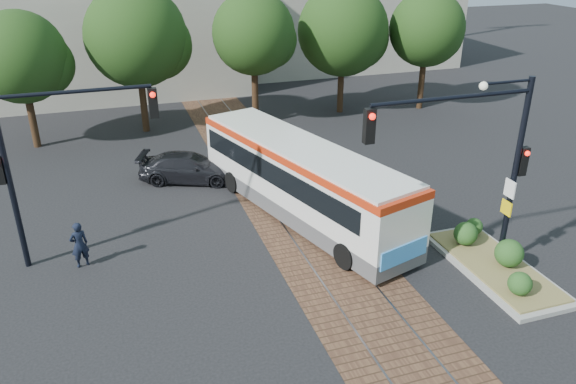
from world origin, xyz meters
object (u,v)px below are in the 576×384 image
object	(u,v)px
traffic_island	(494,259)
officer	(79,245)
signal_pole_left	(44,151)
parked_car	(189,167)
signal_pole_main	(485,150)
city_bus	(301,177)

from	to	relation	value
traffic_island	officer	xyz separation A→B (m)	(-12.63, 4.32, 0.46)
signal_pole_left	officer	bearing A→B (deg)	-45.98
signal_pole_left	parked_car	xyz separation A→B (m)	(5.01, 5.26, -3.25)
signal_pole_main	parked_car	bearing A→B (deg)	125.66
city_bus	signal_pole_left	size ratio (longest dim) A/B	1.81
traffic_island	signal_pole_main	world-z (taller)	signal_pole_main
signal_pole_left	city_bus	bearing A→B (deg)	4.18
traffic_island	signal_pole_main	xyz separation A→B (m)	(-0.96, 0.09, 3.83)
city_bus	traffic_island	bearing A→B (deg)	-66.43
signal_pole_main	parked_car	distance (m)	12.89
officer	parked_car	bearing A→B (deg)	-146.06
city_bus	signal_pole_main	xyz separation A→B (m)	(3.72, -5.43, 2.56)
signal_pole_left	signal_pole_main	bearing A→B (deg)	-21.45
traffic_island	city_bus	bearing A→B (deg)	130.29
traffic_island	signal_pole_main	size ratio (longest dim) A/B	0.87
traffic_island	parked_car	distance (m)	13.04
signal_pole_main	officer	distance (m)	12.87
city_bus	parked_car	world-z (taller)	city_bus
traffic_island	officer	bearing A→B (deg)	161.12
signal_pole_left	parked_car	distance (m)	7.96
officer	traffic_island	bearing A→B (deg)	142.40
traffic_island	parked_car	bearing A→B (deg)	128.85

